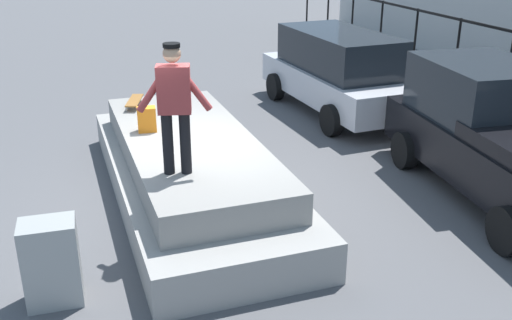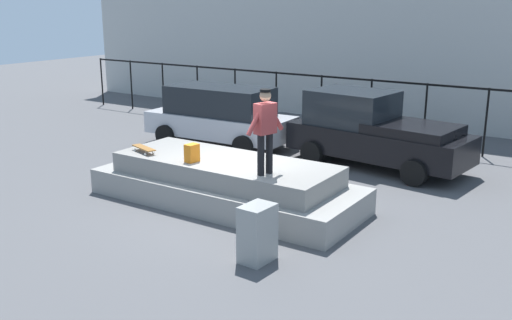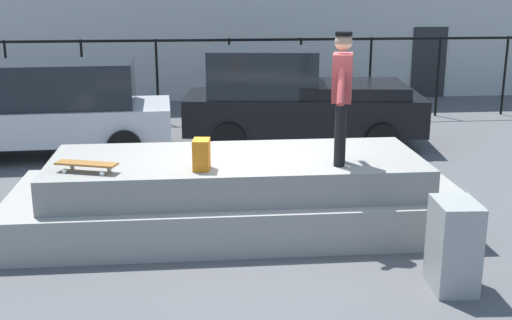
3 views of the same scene
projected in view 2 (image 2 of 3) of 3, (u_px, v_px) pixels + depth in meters
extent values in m
plane|color=#4C4C4F|center=(237.00, 206.00, 12.56)|extent=(60.00, 60.00, 0.00)
cube|color=gray|center=(226.00, 190.00, 12.69)|extent=(6.00, 2.27, 0.55)
cube|color=gray|center=(226.00, 169.00, 12.56)|extent=(4.92, 1.86, 0.43)
cylinder|color=black|center=(261.00, 155.00, 11.27)|extent=(0.14, 0.14, 0.81)
cylinder|color=black|center=(269.00, 153.00, 11.41)|extent=(0.14, 0.14, 0.81)
cube|color=maroon|center=(265.00, 118.00, 11.16)|extent=(0.34, 0.46, 0.59)
cylinder|color=maroon|center=(255.00, 121.00, 11.00)|extent=(0.20, 0.44, 0.56)
cylinder|color=maroon|center=(275.00, 117.00, 11.32)|extent=(0.20, 0.44, 0.56)
sphere|color=tan|center=(265.00, 96.00, 11.04)|extent=(0.22, 0.22, 0.22)
cylinder|color=black|center=(265.00, 91.00, 11.01)|extent=(0.26, 0.26, 0.05)
cube|color=brown|center=(144.00, 148.00, 13.04)|extent=(0.79, 0.43, 0.02)
cylinder|color=silver|center=(145.00, 154.00, 12.82)|extent=(0.06, 0.05, 0.06)
cylinder|color=silver|center=(153.00, 153.00, 12.94)|extent=(0.06, 0.05, 0.06)
cylinder|color=silver|center=(135.00, 150.00, 13.20)|extent=(0.06, 0.05, 0.06)
cylinder|color=silver|center=(143.00, 148.00, 13.31)|extent=(0.06, 0.05, 0.06)
cube|color=orange|center=(192.00, 153.00, 12.26)|extent=(0.23, 0.30, 0.38)
cube|color=#B7B7BC|center=(220.00, 124.00, 17.66)|extent=(4.56, 1.94, 0.65)
cube|color=black|center=(220.00, 100.00, 17.46)|extent=(3.21, 1.67, 0.82)
cylinder|color=black|center=(201.00, 125.00, 19.17)|extent=(0.65, 0.25, 0.64)
cylinder|color=black|center=(166.00, 135.00, 17.69)|extent=(0.65, 0.25, 0.64)
cylinder|color=black|center=(274.00, 134.00, 17.79)|extent=(0.65, 0.25, 0.64)
cylinder|color=black|center=(243.00, 147.00, 16.31)|extent=(0.65, 0.25, 0.64)
cube|color=black|center=(378.00, 142.00, 15.30)|extent=(4.91, 2.31, 0.72)
cube|color=black|center=(352.00, 108.00, 15.60)|extent=(2.31, 1.86, 0.91)
cube|color=black|center=(413.00, 129.00, 14.59)|extent=(2.31, 1.92, 0.24)
cylinder|color=black|center=(348.00, 141.00, 16.98)|extent=(0.66, 0.29, 0.64)
cylinder|color=black|center=(312.00, 153.00, 15.65)|extent=(0.66, 0.29, 0.64)
cylinder|color=black|center=(445.00, 158.00, 15.15)|extent=(0.66, 0.29, 0.64)
cylinder|color=black|center=(414.00, 173.00, 13.82)|extent=(0.66, 0.29, 0.64)
cube|color=gray|center=(257.00, 233.00, 9.77)|extent=(0.47, 0.62, 0.99)
cylinder|color=black|center=(102.00, 82.00, 24.46)|extent=(0.06, 0.06, 1.95)
cylinder|color=black|center=(131.00, 85.00, 23.54)|extent=(0.06, 0.06, 1.95)
cylinder|color=black|center=(163.00, 88.00, 22.63)|extent=(0.06, 0.06, 1.95)
cylinder|color=black|center=(198.00, 92.00, 21.72)|extent=(0.06, 0.06, 1.95)
cylinder|color=black|center=(235.00, 96.00, 20.81)|extent=(0.06, 0.06, 1.95)
cylinder|color=black|center=(276.00, 100.00, 19.89)|extent=(0.06, 0.06, 1.95)
cylinder|color=black|center=(321.00, 105.00, 18.98)|extent=(0.06, 0.06, 1.95)
cylinder|color=black|center=(370.00, 110.00, 18.07)|extent=(0.06, 0.06, 1.95)
cylinder|color=black|center=(425.00, 116.00, 17.16)|extent=(0.06, 0.06, 1.95)
cylinder|color=black|center=(486.00, 123.00, 16.24)|extent=(0.06, 0.06, 1.95)
cube|color=black|center=(372.00, 80.00, 17.82)|extent=(24.00, 0.04, 0.06)
cube|color=#B2B2AD|center=(440.00, 40.00, 22.98)|extent=(29.51, 7.90, 5.52)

